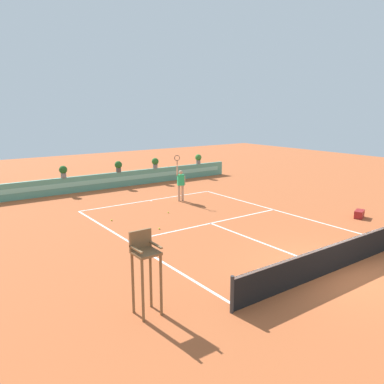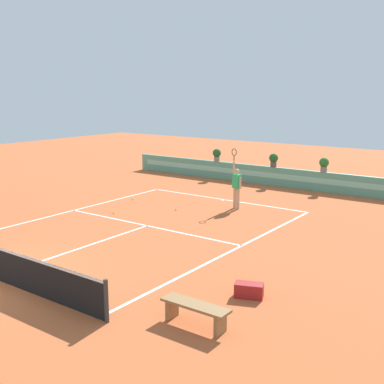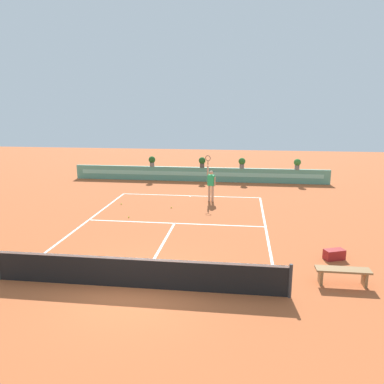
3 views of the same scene
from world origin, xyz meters
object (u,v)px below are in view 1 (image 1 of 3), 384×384
tennis_player (181,183)px  tennis_ball_by_sideline (168,212)px  potted_plant_right (155,162)px  tennis_ball_near_baseline (159,229)px  potted_plant_centre (118,166)px  gear_bag (359,214)px  potted_plant_left (63,171)px  tennis_ball_mid_court (112,220)px  umpire_chair (145,263)px  potted_plant_far_right (198,158)px

tennis_player → tennis_ball_by_sideline: tennis_player is taller
tennis_player → potted_plant_right: size_ratio=3.57×
tennis_ball_near_baseline → potted_plant_centre: 9.84m
tennis_ball_by_sideline → potted_plant_centre: size_ratio=0.09×
tennis_ball_near_baseline → potted_plant_right: 10.90m
gear_bag → tennis_player: bearing=122.7°
tennis_ball_near_baseline → potted_plant_left: size_ratio=0.09×
tennis_ball_mid_court → umpire_chair: bearing=-108.4°
tennis_ball_near_baseline → umpire_chair: bearing=-123.7°
potted_plant_right → potted_plant_far_right: 3.74m
tennis_ball_near_baseline → potted_plant_right: potted_plant_right is taller
tennis_ball_mid_court → tennis_ball_by_sideline: 2.87m
tennis_ball_mid_court → potted_plant_right: (6.48, 7.02, 1.38)m
potted_plant_right → potted_plant_centre: bearing=180.0°
potted_plant_left → potted_plant_centre: bearing=0.0°
tennis_ball_near_baseline → tennis_ball_mid_court: (-1.13, 2.38, 0.00)m
gear_bag → potted_plant_far_right: bearing=88.0°
potted_plant_centre → potted_plant_far_right: (6.52, 0.00, 0.00)m
umpire_chair → tennis_ball_mid_court: 8.64m
umpire_chair → potted_plant_centre: bearing=67.1°
tennis_ball_mid_court → tennis_ball_by_sideline: same height
tennis_ball_mid_court → tennis_ball_by_sideline: (2.84, -0.39, 0.00)m
tennis_ball_by_sideline → potted_plant_left: potted_plant_left is taller
potted_plant_right → potted_plant_left: bearing=180.0°
umpire_chair → potted_plant_left: 15.38m
tennis_ball_by_sideline → potted_plant_left: (-2.74, 7.40, 1.38)m
tennis_ball_mid_court → potted_plant_left: size_ratio=0.09×
tennis_ball_by_sideline → potted_plant_right: size_ratio=0.09×
potted_plant_right → gear_bag: bearing=-76.3°
umpire_chair → potted_plant_centre: 16.42m
umpire_chair → tennis_player: bearing=51.7°
umpire_chair → gear_bag: 12.63m
tennis_ball_mid_court → potted_plant_centre: (3.70, 7.02, 1.38)m
tennis_ball_mid_court → potted_plant_right: bearing=47.3°
tennis_ball_by_sideline → gear_bag: bearing=-40.9°
tennis_player → potted_plant_far_right: 7.85m
potted_plant_right → potted_plant_far_right: size_ratio=1.00×
potted_plant_far_right → tennis_ball_mid_court: bearing=-145.5°
umpire_chair → potted_plant_far_right: bearing=49.5°
umpire_chair → tennis_ball_by_sideline: 9.59m
tennis_ball_by_sideline → potted_plant_far_right: bearing=45.1°
potted_plant_centre → tennis_ball_near_baseline: bearing=-105.3°
tennis_player → potted_plant_left: size_ratio=3.57×
umpire_chair → tennis_ball_near_baseline: (3.83, 5.73, -1.31)m
tennis_ball_mid_court → gear_bag: bearing=-33.2°
tennis_ball_mid_court → potted_plant_right: potted_plant_right is taller
tennis_player → potted_plant_left: (-4.68, 5.65, 0.36)m
tennis_ball_by_sideline → potted_plant_right: bearing=63.8°
tennis_player → tennis_ball_mid_court: tennis_player is taller
gear_bag → tennis_player: (-4.97, 7.74, 0.87)m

